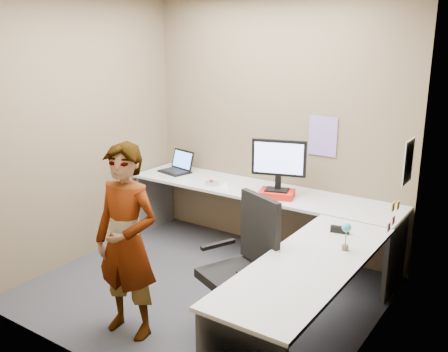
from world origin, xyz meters
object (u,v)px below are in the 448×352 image
Objects in this scene: desk at (267,228)px; person at (127,242)px; monitor at (279,161)px; office_chair at (242,279)px.

person reaches higher than desk.
desk is at bearing -90.07° from monitor.
office_chair is at bearing -75.03° from desk.
person is at bearing -119.94° from monitor.
monitor is at bearing 71.86° from person.
person reaches higher than office_chair.
monitor is 1.41m from office_chair.
monitor is 1.78m from person.
desk is 1.95× the size of person.
office_chair is (0.35, -1.20, -0.65)m from monitor.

